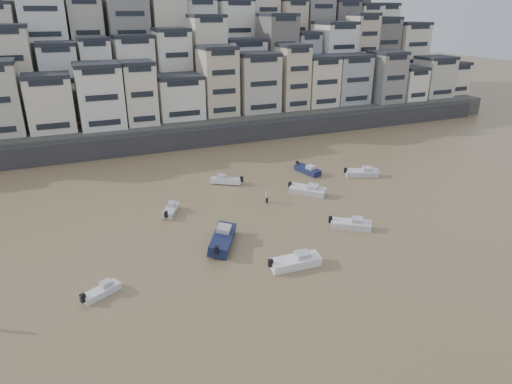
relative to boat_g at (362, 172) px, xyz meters
name	(u,v)px	position (x,y,z in m)	size (l,w,h in m)	color
harbor_wall	(184,139)	(-21.48, 26.41, 0.99)	(140.00, 3.00, 3.50)	#38383A
hillside	(160,56)	(-16.74, 66.25, 12.25)	(141.04, 66.00, 50.00)	#4C4C47
boat_g	(362,172)	(0.00, 0.00, 0.00)	(5.56, 1.82, 1.52)	silver
boat_c	(223,237)	(-27.50, -12.61, 0.22)	(7.19, 2.35, 1.96)	#151D44
boat_a	(295,260)	(-22.22, -19.87, 0.03)	(5.78, 1.89, 1.58)	white
boat_f	(171,209)	(-30.82, -1.94, -0.15)	(4.43, 1.45, 1.21)	silver
boat_h	(226,179)	(-20.65, 5.35, -0.07)	(5.03, 1.65, 1.37)	silver
boat_b	(351,223)	(-11.98, -14.68, -0.05)	(5.20, 1.70, 1.42)	silver
boat_e	(308,189)	(-11.51, -3.23, 0.00)	(5.60, 1.83, 1.53)	silver
boat_j	(101,290)	(-40.89, -17.23, -0.22)	(3.94, 1.29, 1.07)	silver
boat_i	(308,169)	(-7.12, 4.68, -0.03)	(5.31, 1.74, 1.45)	#141A41
person_pink	(267,197)	(-18.05, -3.66, 0.11)	(0.44, 0.44, 1.74)	#CA978E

